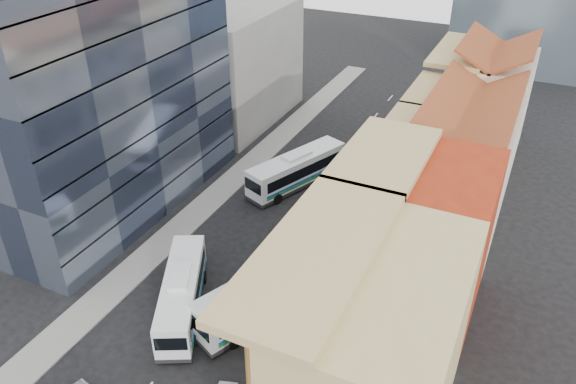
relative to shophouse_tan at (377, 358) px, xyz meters
The scene contains 12 objects.
sidewalk_right 18.82m from the shophouse_tan, 107.93° to the left, with size 3.00×90.00×0.15m, color slate.
sidewalk_left 28.82m from the shophouse_tan, 142.93° to the left, with size 3.00×90.00×0.15m, color slate.
shophouse_tan is the anchor object (origin of this frame).
shophouse_red 12.00m from the shophouse_tan, 90.00° to the left, with size 8.00×10.00×12.00m, color #A02C12.
shophouse_cream_near 21.52m from the shophouse_tan, 90.00° to the left, with size 8.00×9.00×10.00m, color silver.
shophouse_cream_mid 30.52m from the shophouse_tan, 90.00° to the left, with size 8.00×9.00×10.00m, color silver.
shophouse_cream_far 41.00m from the shophouse_tan, 90.00° to the left, with size 8.00×12.00×11.00m, color silver.
office_tower 35.19m from the shophouse_tan, 155.70° to the left, with size 12.00×26.00×30.00m, color #363F55.
office_block_far 47.64m from the shophouse_tan, 129.04° to the left, with size 10.00×18.00×14.00m, color gray.
bus_left_near 16.96m from the shophouse_tan, 167.06° to the left, with size 2.55×10.90×3.50m, color white, non-canonical shape.
bus_left_far 29.45m from the shophouse_tan, 123.28° to the left, with size 2.76×11.80×3.78m, color silver, non-canonical shape.
bus_right 12.66m from the shophouse_tan, 148.83° to the left, with size 2.77×11.81×3.79m, color silver, non-canonical shape.
Camera 1 is at (18.83, -16.73, 30.17)m, focal length 35.00 mm.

